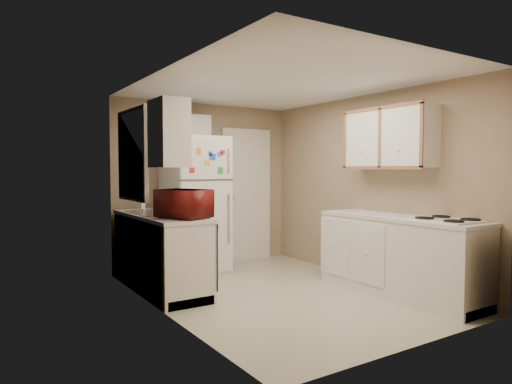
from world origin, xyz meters
TOP-DOWN VIEW (x-y plane):
  - floor at (0.00, 0.00)m, footprint 3.80×3.80m
  - ceiling at (0.00, 0.00)m, footprint 3.80×3.80m
  - wall_left at (-1.40, 0.00)m, footprint 3.80×3.80m
  - wall_right at (1.40, 0.00)m, footprint 3.80×3.80m
  - wall_back at (0.00, 1.90)m, footprint 2.80×2.80m
  - wall_front at (0.00, -1.90)m, footprint 2.80×2.80m
  - left_counter at (-1.10, 0.90)m, footprint 0.60×1.80m
  - dishwasher at (-0.81, 0.30)m, footprint 0.03×0.58m
  - sink at (-1.10, 1.05)m, footprint 0.54×0.74m
  - microwave at (-1.03, 0.35)m, footprint 0.64×0.50m
  - soap_bottle at (-1.15, 1.42)m, footprint 0.08×0.08m
  - window_blinds at (-1.36, 1.05)m, footprint 0.10×0.98m
  - upper_cabinet_left at (-1.25, 0.22)m, footprint 0.30×0.45m
  - refrigerator at (-0.36, 1.51)m, footprint 0.78×0.76m
  - cabinet_over_fridge at (-0.40, 1.75)m, footprint 0.70×0.30m
  - interior_door at (0.70, 1.86)m, footprint 0.86×0.06m
  - right_counter at (1.10, -0.80)m, footprint 0.60×2.00m
  - stove at (1.14, -1.37)m, footprint 0.55×0.67m
  - upper_cabinet_right at (1.25, -0.50)m, footprint 0.30×1.20m

SIDE VIEW (x-z plane):
  - floor at x=0.00m, z-range 0.00..0.00m
  - stove at x=1.14m, z-range 0.00..0.78m
  - left_counter at x=-1.10m, z-range 0.00..0.90m
  - right_counter at x=1.10m, z-range 0.00..0.90m
  - dishwasher at x=-0.81m, z-range 0.13..0.85m
  - sink at x=-1.10m, z-range 0.78..0.94m
  - refrigerator at x=-0.36m, z-range 0.00..1.88m
  - soap_bottle at x=-1.15m, z-range 0.91..1.09m
  - interior_door at x=0.70m, z-range -0.02..2.06m
  - microwave at x=-1.03m, z-range 0.86..1.24m
  - wall_left at x=-1.40m, z-range 1.20..1.20m
  - wall_right at x=1.40m, z-range 1.20..1.20m
  - wall_back at x=0.00m, z-range 1.20..1.20m
  - wall_front at x=0.00m, z-range 1.20..1.20m
  - window_blinds at x=-1.36m, z-range 1.06..2.14m
  - upper_cabinet_left at x=-1.25m, z-range 1.45..2.15m
  - upper_cabinet_right at x=1.25m, z-range 1.45..2.15m
  - cabinet_over_fridge at x=-0.40m, z-range 1.80..2.20m
  - ceiling at x=0.00m, z-range 2.40..2.40m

